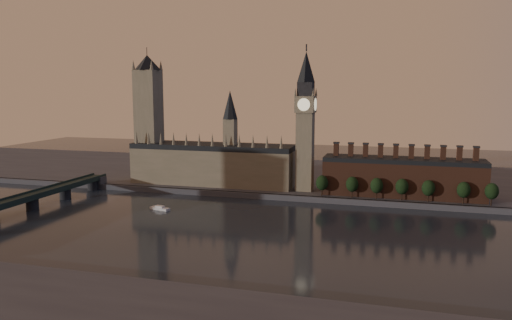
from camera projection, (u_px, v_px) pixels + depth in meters
The scene contains 15 objects.
ground at pixel (249, 236), 271.44m from camera, with size 900.00×900.00×0.00m, color black.
north_bank at pixel (307, 177), 440.55m from camera, with size 900.00×182.00×4.00m.
palace_of_westminster at pixel (213, 162), 395.26m from camera, with size 130.00×30.30×74.00m.
victoria_tower at pixel (149, 114), 405.17m from camera, with size 24.00×24.00×108.00m.
big_ben at pixel (305, 120), 365.26m from camera, with size 15.00×15.00×107.00m.
chimney_block at pixel (403, 177), 351.72m from camera, with size 110.00×25.00×37.00m.
embankment_tree_0 at pixel (322, 183), 351.63m from camera, with size 8.60×8.60×14.88m.
embankment_tree_1 at pixel (352, 184), 346.50m from camera, with size 8.60×8.60×14.88m.
embankment_tree_2 at pixel (377, 186), 341.75m from camera, with size 8.60×8.60×14.88m.
embankment_tree_3 at pixel (402, 187), 338.17m from camera, with size 8.60×8.60×14.88m.
embankment_tree_4 at pixel (428, 188), 333.26m from camera, with size 8.60×8.60×14.88m.
embankment_tree_5 at pixel (464, 190), 327.35m from camera, with size 8.60×8.60×14.88m.
embankment_tree_6 at pixel (492, 191), 323.00m from camera, with size 8.60×8.60×14.88m.
westminster_bridge at pixel (10, 205), 310.11m from camera, with size 14.00×200.00×11.55m.
river_boat at pixel (160, 208), 329.22m from camera, with size 14.57×7.19×2.80m.
Camera 1 is at (76.00, -251.57, 79.63)m, focal length 35.00 mm.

